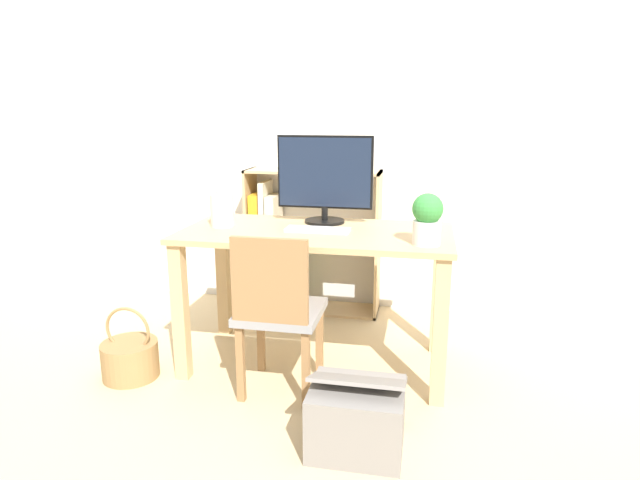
# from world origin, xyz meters

# --- Properties ---
(ground_plane) EXTENTS (10.00, 10.00, 0.00)m
(ground_plane) POSITION_xyz_m (0.00, 0.00, 0.00)
(ground_plane) COLOR #CCB284
(wall_back) EXTENTS (8.00, 0.05, 2.60)m
(wall_back) POSITION_xyz_m (0.00, 1.00, 1.30)
(wall_back) COLOR silver
(wall_back) RESTS_ON ground_plane
(desk) EXTENTS (1.43, 0.71, 0.77)m
(desk) POSITION_xyz_m (0.00, 0.00, 0.63)
(desk) COLOR tan
(desk) RESTS_ON ground_plane
(monitor) EXTENTS (0.54, 0.23, 0.49)m
(monitor) POSITION_xyz_m (0.01, 0.21, 1.03)
(monitor) COLOR black
(monitor) RESTS_ON desk
(keyboard) EXTENTS (0.34, 0.12, 0.02)m
(keyboard) POSITION_xyz_m (0.01, -0.02, 0.78)
(keyboard) COLOR silver
(keyboard) RESTS_ON desk
(vase) EXTENTS (0.13, 0.13, 0.24)m
(vase) POSITION_xyz_m (-0.53, 0.00, 0.87)
(vase) COLOR silver
(vase) RESTS_ON desk
(potted_plant) EXTENTS (0.15, 0.15, 0.25)m
(potted_plant) POSITION_xyz_m (0.57, -0.20, 0.89)
(potted_plant) COLOR silver
(potted_plant) RESTS_ON desk
(chair) EXTENTS (0.40, 0.40, 0.83)m
(chair) POSITION_xyz_m (-0.12, -0.36, 0.45)
(chair) COLOR gray
(chair) RESTS_ON ground_plane
(bookshelf) EXTENTS (0.92, 0.28, 1.00)m
(bookshelf) POSITION_xyz_m (-0.38, 0.82, 0.44)
(bookshelf) COLOR tan
(bookshelf) RESTS_ON ground_plane
(basket) EXTENTS (0.29, 0.29, 0.39)m
(basket) POSITION_xyz_m (-0.94, -0.35, 0.11)
(basket) COLOR #997547
(basket) RESTS_ON ground_plane
(storage_box) EXTENTS (0.39, 0.38, 0.35)m
(storage_box) POSITION_xyz_m (0.32, -0.73, 0.15)
(storage_box) COLOR gray
(storage_box) RESTS_ON ground_plane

